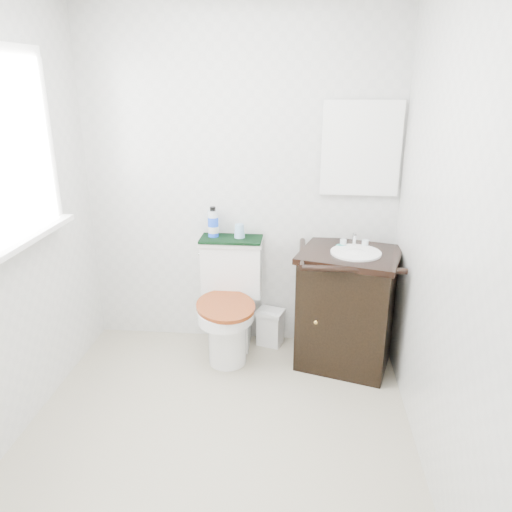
% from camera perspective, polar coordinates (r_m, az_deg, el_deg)
% --- Properties ---
extents(floor, '(2.40, 2.40, 0.00)m').
position_cam_1_polar(floor, '(2.95, -4.72, -20.36)').
color(floor, '#A39C84').
rests_on(floor, ground).
extents(wall_back, '(2.40, 0.00, 2.40)m').
position_cam_1_polar(wall_back, '(3.51, -1.89, 8.33)').
color(wall_back, silver).
rests_on(wall_back, ground).
extents(wall_front, '(2.40, 0.00, 2.40)m').
position_cam_1_polar(wall_front, '(1.30, -15.53, -13.30)').
color(wall_front, silver).
rests_on(wall_front, ground).
extents(wall_right, '(0.00, 2.40, 2.40)m').
position_cam_1_polar(wall_right, '(2.41, 21.09, 1.65)').
color(wall_right, silver).
rests_on(wall_right, ground).
extents(window, '(0.02, 0.70, 0.90)m').
position_cam_1_polar(window, '(2.91, -26.40, 10.94)').
color(window, white).
rests_on(window, wall_left).
extents(mirror, '(0.50, 0.02, 0.60)m').
position_cam_1_polar(mirror, '(3.44, 11.91, 11.91)').
color(mirror, silver).
rests_on(mirror, wall_back).
extents(toilet, '(0.49, 0.68, 0.81)m').
position_cam_1_polar(toilet, '(3.57, -3.01, -5.81)').
color(toilet, white).
rests_on(toilet, floor).
extents(vanity, '(0.75, 0.69, 0.92)m').
position_cam_1_polar(vanity, '(3.46, 10.38, -5.63)').
color(vanity, black).
rests_on(vanity, floor).
extents(trash_bin, '(0.23, 0.20, 0.28)m').
position_cam_1_polar(trash_bin, '(3.75, 1.64, -8.09)').
color(trash_bin, white).
rests_on(trash_bin, floor).
extents(towel, '(0.43, 0.22, 0.02)m').
position_cam_1_polar(towel, '(3.51, -2.86, 1.94)').
color(towel, black).
rests_on(towel, toilet).
extents(mouthwash_bottle, '(0.07, 0.07, 0.21)m').
position_cam_1_polar(mouthwash_bottle, '(3.52, -4.92, 3.78)').
color(mouthwash_bottle, blue).
rests_on(mouthwash_bottle, towel).
extents(cup, '(0.08, 0.08, 0.10)m').
position_cam_1_polar(cup, '(3.50, -1.90, 2.89)').
color(cup, '#7EA9CE').
rests_on(cup, towel).
extents(soap_bar, '(0.08, 0.05, 0.02)m').
position_cam_1_polar(soap_bar, '(3.40, 9.74, 1.23)').
color(soap_bar, teal).
rests_on(soap_bar, vanity).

